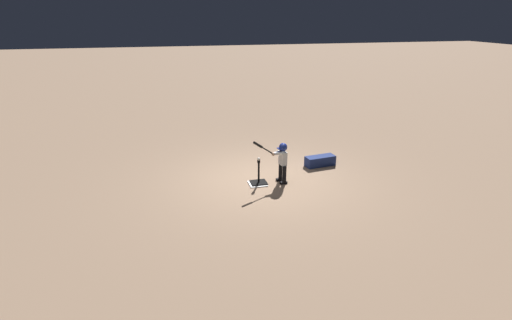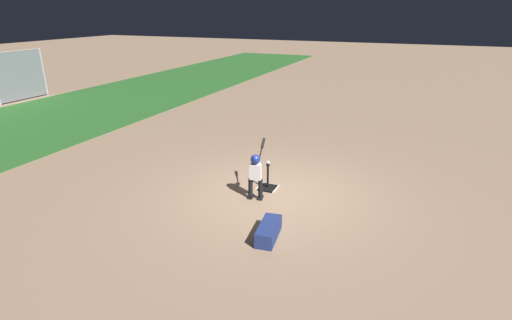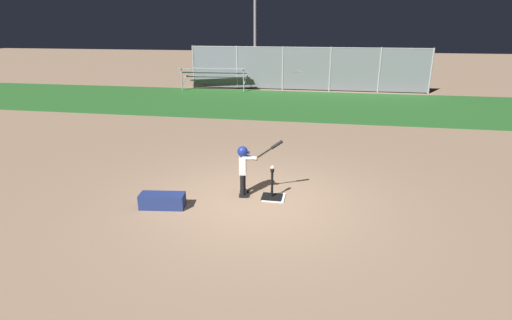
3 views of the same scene
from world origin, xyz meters
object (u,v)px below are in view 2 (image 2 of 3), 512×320
object	(u,v)px
batter_child	(256,171)
baseball	(268,162)
equipment_bag	(269,231)
batting_tee	(268,185)

from	to	relation	value
batter_child	baseball	world-z (taller)	batter_child
baseball	equipment_bag	size ratio (longest dim) A/B	0.09
batter_child	equipment_bag	distance (m)	1.73
batting_tee	baseball	size ratio (longest dim) A/B	8.34
batting_tee	batter_child	xyz separation A→B (m)	(-0.57, 0.06, 0.57)
baseball	equipment_bag	world-z (taller)	baseball
baseball	batting_tee	bearing A→B (deg)	90.00
equipment_bag	batter_child	bearing A→B (deg)	23.47
equipment_bag	baseball	bearing A→B (deg)	14.27
batter_child	baseball	size ratio (longest dim) A/B	15.87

